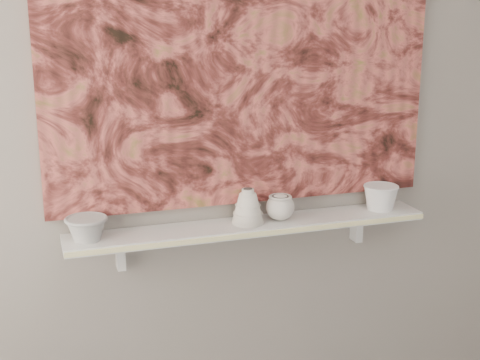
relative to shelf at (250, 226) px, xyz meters
name	(u,v)px	position (x,y,z in m)	size (l,w,h in m)	color
wall_back	(243,110)	(0.00, 0.09, 0.44)	(3.60, 3.60, 0.00)	gray
shelf	(250,226)	(0.00, 0.00, 0.00)	(1.40, 0.18, 0.03)	silver
shelf_stripe	(258,234)	(0.00, -0.09, 0.00)	(1.40, 0.01, 0.02)	#F6EDA4
bracket_left	(120,253)	(-0.49, 0.06, -0.07)	(0.03, 0.06, 0.12)	silver
bracket_right	(357,227)	(0.49, 0.06, -0.07)	(0.03, 0.06, 0.12)	silver
painting	(244,59)	(0.00, 0.08, 0.62)	(1.50, 0.03, 1.10)	maroon
house_motif	(351,135)	(0.45, 0.07, 0.32)	(0.09, 0.00, 0.08)	black
bowl_grey	(87,228)	(-0.61, 0.00, 0.06)	(0.15, 0.15, 0.09)	gray
cup_cream	(280,207)	(0.12, 0.00, 0.07)	(0.11, 0.11, 0.10)	beige
bell_vessel	(248,206)	(-0.01, 0.00, 0.08)	(0.12, 0.12, 0.14)	silver
bowl_white	(381,197)	(0.56, 0.00, 0.07)	(0.14, 0.14, 0.10)	white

